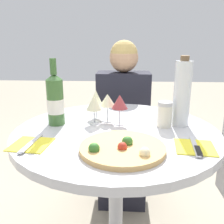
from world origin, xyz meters
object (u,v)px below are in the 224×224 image
at_px(chair_behind_diner, 123,138).
at_px(pizza_large, 122,148).
at_px(dining_table, 116,154).
at_px(wine_bottle, 55,100).
at_px(tall_carafe, 182,93).
at_px(seated_diner, 123,128).

xyz_separation_m(chair_behind_diner, pizza_large, (0.00, -1.04, 0.39)).
xyz_separation_m(dining_table, pizza_large, (0.03, -0.23, 0.14)).
bearing_deg(wine_bottle, tall_carafe, 1.78).
distance_m(seated_diner, wine_bottle, 0.78).
distance_m(chair_behind_diner, seated_diner, 0.19).
xyz_separation_m(chair_behind_diner, wine_bottle, (-0.33, -0.75, 0.50)).
relative_size(chair_behind_diner, pizza_large, 2.49).
bearing_deg(wine_bottle, seated_diner, 61.94).
bearing_deg(dining_table, seated_diner, 87.66).
bearing_deg(tall_carafe, dining_table, -166.06).
relative_size(seated_diner, wine_bottle, 3.65).
bearing_deg(seated_diner, chair_behind_diner, -90.00).
distance_m(pizza_large, tall_carafe, 0.44).
relative_size(chair_behind_diner, tall_carafe, 2.44).
distance_m(dining_table, tall_carafe, 0.43).
bearing_deg(chair_behind_diner, wine_bottle, 66.42).
height_order(seated_diner, tall_carafe, seated_diner).
distance_m(wine_bottle, tall_carafe, 0.61).
xyz_separation_m(dining_table, wine_bottle, (-0.30, 0.06, 0.25)).
bearing_deg(chair_behind_diner, seated_diner, 90.00).
bearing_deg(pizza_large, tall_carafe, 48.04).
height_order(seated_diner, pizza_large, seated_diner).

